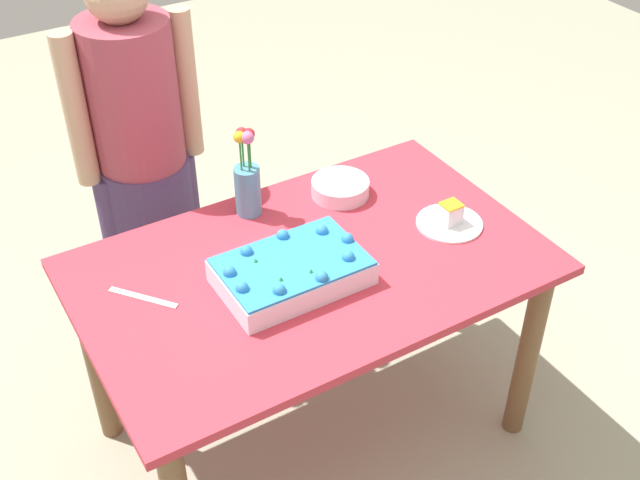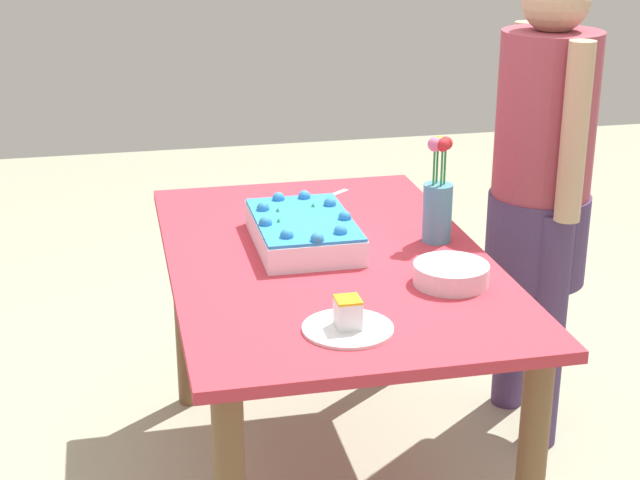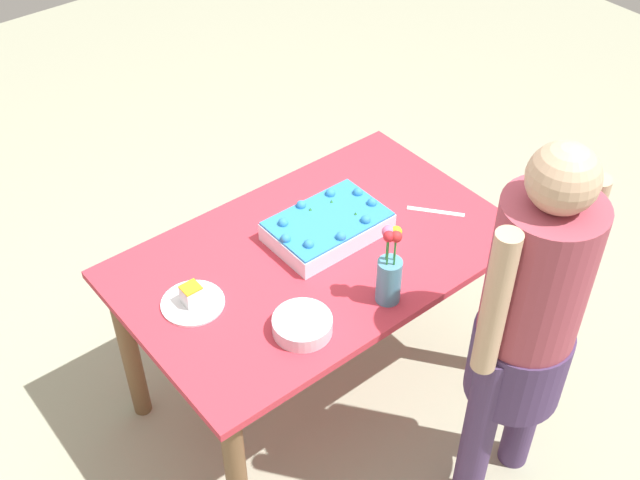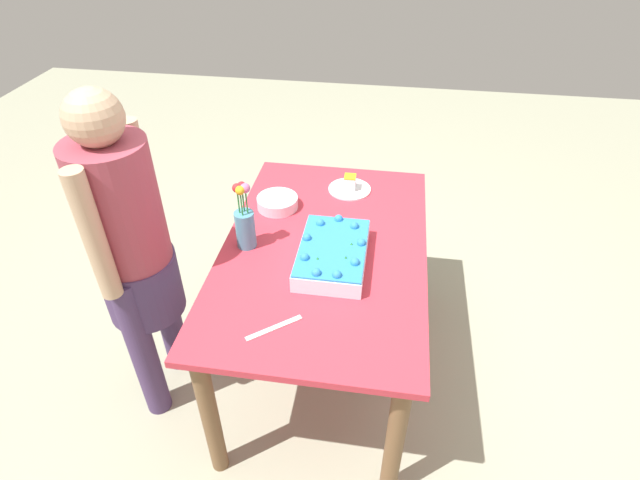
{
  "view_description": "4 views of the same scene",
  "coord_description": "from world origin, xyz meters",
  "views": [
    {
      "loc": [
        -0.93,
        -1.6,
        2.25
      ],
      "look_at": [
        -0.01,
        -0.06,
        0.88
      ],
      "focal_mm": 45.0,
      "sensor_mm": 36.0,
      "label": 1
    },
    {
      "loc": [
        2.43,
        -0.55,
        1.72
      ],
      "look_at": [
        0.03,
        -0.03,
        0.81
      ],
      "focal_mm": 55.0,
      "sensor_mm": 36.0,
      "label": 2
    },
    {
      "loc": [
        1.3,
        1.63,
        2.65
      ],
      "look_at": [
        -0.02,
        -0.01,
        0.79
      ],
      "focal_mm": 45.0,
      "sensor_mm": 36.0,
      "label": 3
    },
    {
      "loc": [
        -1.65,
        -0.24,
        2.06
      ],
      "look_at": [
        0.0,
        0.02,
        0.78
      ],
      "focal_mm": 28.0,
      "sensor_mm": 36.0,
      "label": 4
    }
  ],
  "objects": [
    {
      "name": "ground_plane",
      "position": [
        0.0,
        0.0,
        0.0
      ],
      "size": [
        8.0,
        8.0,
        0.0
      ],
      "primitive_type": "plane",
      "color": "#A0A187"
    },
    {
      "name": "cake_knife",
      "position": [
        -0.49,
        0.11,
        0.76
      ],
      "size": [
        0.15,
        0.18,
        0.0
      ],
      "primitive_type": "cube",
      "rotation": [
        0.0,
        0.0,
        2.25
      ],
      "color": "silver",
      "rests_on": "dining_table"
    },
    {
      "name": "flower_vase",
      "position": [
        -0.04,
        0.33,
        0.87
      ],
      "size": [
        0.08,
        0.08,
        0.3
      ],
      "color": "teal",
      "rests_on": "dining_table"
    },
    {
      "name": "fruit_bowl",
      "position": [
        0.26,
        0.26,
        0.78
      ],
      "size": [
        0.19,
        0.19,
        0.05
      ],
      "primitive_type": "cylinder",
      "color": "silver",
      "rests_on": "dining_table"
    },
    {
      "name": "dining_table",
      "position": [
        0.0,
        0.0,
        0.63
      ],
      "size": [
        1.37,
        0.86,
        0.75
      ],
      "color": "#C23140",
      "rests_on": "ground_plane"
    },
    {
      "name": "serving_plate_with_slice",
      "position": [
        0.47,
        -0.06,
        0.77
      ],
      "size": [
        0.21,
        0.21,
        0.08
      ],
      "color": "white",
      "rests_on": "dining_table"
    },
    {
      "name": "sheet_cake",
      "position": [
        -0.09,
        -0.05,
        0.79
      ],
      "size": [
        0.42,
        0.27,
        0.1
      ],
      "color": "white",
      "rests_on": "dining_table"
    },
    {
      "name": "person_standing",
      "position": [
        -0.24,
        0.73,
        0.85
      ],
      "size": [
        0.45,
        0.31,
        1.49
      ],
      "rotation": [
        0.0,
        0.0,
        -1.57
      ],
      "color": "#48325B",
      "rests_on": "ground_plane"
    }
  ]
}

